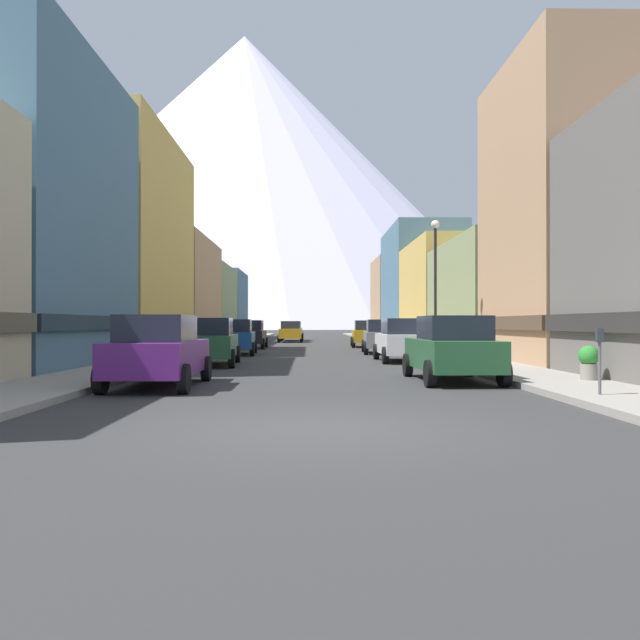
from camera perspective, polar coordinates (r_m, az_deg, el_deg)
ground_plane at (r=9.72m, az=-0.48°, el=-9.63°), size 400.00×400.00×0.00m
sidewalk_left at (r=45.04m, az=-8.90°, el=-2.22°), size 2.50×100.00×0.15m
sidewalk_right at (r=45.07m, az=7.06°, el=-2.22°), size 2.50×100.00×0.15m
storefront_left_2 at (r=36.89m, az=-18.74°, el=6.10°), size 7.80×13.10×11.73m
storefront_left_3 at (r=49.53m, az=-13.72°, el=2.28°), size 7.22×12.85×7.91m
storefront_left_4 at (r=62.08m, az=-12.32°, el=1.35°), size 9.78×11.82×7.01m
storefront_left_5 at (r=73.81m, az=-10.05°, el=1.25°), size 8.63×11.34×7.44m
storefront_right_1 at (r=27.35m, az=24.45°, el=8.29°), size 8.40×8.28×11.66m
storefront_right_2 at (r=36.67m, az=16.95°, el=1.82°), size 7.74×11.75×6.09m
storefront_right_3 at (r=49.00m, az=13.74°, el=2.12°), size 10.08×12.39×7.58m
storefront_right_4 at (r=61.45m, az=9.01°, el=2.97°), size 6.51×13.44×10.53m
storefront_right_5 at (r=73.87m, az=7.26°, el=1.82°), size 6.42×10.77×8.96m
car_left_0 at (r=16.32m, az=-14.18°, el=-2.68°), size 2.09×4.41×1.78m
car_left_1 at (r=24.40m, az=-9.77°, el=-1.89°), size 2.26×4.49×1.78m
car_left_2 at (r=32.68m, az=-7.55°, el=-1.50°), size 2.23×4.47×1.78m
car_left_3 at (r=40.70m, az=-6.26°, el=-1.26°), size 2.08×4.41×1.78m
car_right_0 at (r=17.74m, az=11.66°, el=-2.49°), size 2.10×4.42×1.78m
car_right_1 at (r=26.60m, az=7.39°, el=-1.77°), size 2.07×4.40×1.78m
car_right_2 at (r=33.85m, az=5.57°, el=-1.46°), size 2.25×4.48×1.78m
car_right_3 at (r=42.89m, az=4.17°, el=-1.22°), size 2.22×4.47×1.78m
car_driving_0 at (r=54.18m, az=-2.63°, el=-1.03°), size 2.06×4.40×1.78m
car_driving_1 at (r=59.64m, az=-2.48°, el=-0.96°), size 2.06×4.40×1.78m
parking_meter_near at (r=14.02m, az=23.62°, el=-2.58°), size 0.14×0.10×1.33m
potted_plant_0 at (r=28.88m, az=-14.88°, el=-2.33°), size 0.54×0.54×0.83m
potted_plant_1 at (r=17.58m, az=22.80°, el=-3.39°), size 0.52×0.52×0.87m
potted_plant_2 at (r=29.52m, az=-14.57°, el=-2.02°), size 0.64×0.64×0.97m
pedestrian_0 at (r=30.72m, az=10.89°, el=-1.63°), size 0.36×0.36×1.56m
streetlamp_right at (r=27.97m, az=10.22°, el=4.64°), size 0.36×0.36×5.86m
mountain_backdrop at (r=277.47m, az=-6.74°, el=12.14°), size 232.26×232.26×122.78m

